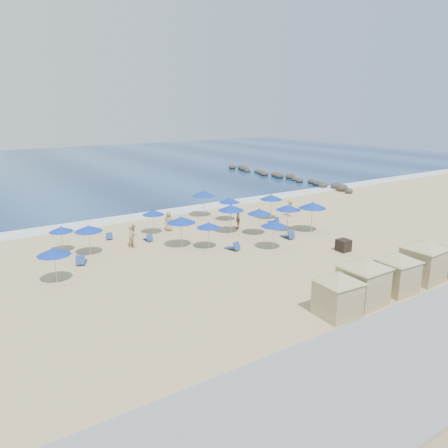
{
  "coord_description": "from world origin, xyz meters",
  "views": [
    {
      "loc": [
        -19.13,
        -23.41,
        10.51
      ],
      "look_at": [
        -1.33,
        3.0,
        1.85
      ],
      "focal_mm": 35.0,
      "sensor_mm": 36.0,
      "label": 1
    }
  ],
  "objects": [
    {
      "name": "surf_line",
      "position": [
        0.0,
        15.5,
        0.04
      ],
      "size": [
        160.0,
        2.5,
        0.08
      ],
      "primitive_type": "cube",
      "color": "white",
      "rests_on": "ground"
    },
    {
      "name": "umbrella_2",
      "position": [
        -11.88,
        8.71,
        1.77
      ],
      "size": [
        1.79,
        1.79,
        2.04
      ],
      "color": "#A5A8AD",
      "rests_on": "ground"
    },
    {
      "name": "beach_chair_4",
      "position": [
        4.33,
        1.96,
        0.26
      ],
      "size": [
        0.71,
        1.4,
        0.74
      ],
      "color": "navy",
      "rests_on": "ground"
    },
    {
      "name": "umbrella_0",
      "position": [
        -10.4,
        6.91,
        2.01
      ],
      "size": [
        2.04,
        2.04,
        2.32
      ],
      "color": "#A5A8AD",
      "rests_on": "ground"
    },
    {
      "name": "umbrella_9",
      "position": [
        2.37,
        12.04,
        2.3
      ],
      "size": [
        2.34,
        2.34,
        2.66
      ],
      "color": "#A5A8AD",
      "rests_on": "ground"
    },
    {
      "name": "beachgoer_0",
      "position": [
        -7.23,
        6.85,
        0.88
      ],
      "size": [
        0.76,
        0.75,
        1.77
      ],
      "primitive_type": "imported",
      "rotation": [
        0.0,
        0.0,
        0.75
      ],
      "color": "#A2805A",
      "rests_on": "ground"
    },
    {
      "name": "seawall",
      "position": [
        0.0,
        -13.5,
        0.65
      ],
      "size": [
        160.0,
        6.1,
        1.22
      ],
      "color": "gray",
      "rests_on": "ground"
    },
    {
      "name": "cabana_3",
      "position": [
        5.17,
        -9.3,
        1.66
      ],
      "size": [
        4.62,
        4.62,
        2.9
      ],
      "color": "tan",
      "rests_on": "ground"
    },
    {
      "name": "beach_chair_2",
      "position": [
        -5.46,
        7.74,
        0.21
      ],
      "size": [
        0.56,
        1.14,
        0.61
      ],
      "color": "navy",
      "rests_on": "ground"
    },
    {
      "name": "beach_chair_0",
      "position": [
        -11.51,
        5.42,
        0.26
      ],
      "size": [
        1.1,
        1.48,
        0.75
      ],
      "color": "navy",
      "rests_on": "ground"
    },
    {
      "name": "umbrella_3",
      "position": [
        -4.04,
        4.75,
        2.2
      ],
      "size": [
        2.23,
        2.23,
        2.54
      ],
      "color": "#A5A8AD",
      "rests_on": "ground"
    },
    {
      "name": "beach_chair_1",
      "position": [
        -7.89,
        9.99,
        0.22
      ],
      "size": [
        0.8,
        1.24,
        0.63
      ],
      "color": "navy",
      "rests_on": "ground"
    },
    {
      "name": "rock_jetty",
      "position": [
        24.01,
        24.9,
        0.36
      ],
      "size": [
        2.56,
        26.66,
        0.96
      ],
      "color": "#2A2523",
      "rests_on": "ground"
    },
    {
      "name": "umbrella_13",
      "position": [
        7.13,
        7.58,
        2.16
      ],
      "size": [
        2.19,
        2.19,
        2.49
      ],
      "color": "#A5A8AD",
      "rests_on": "ground"
    },
    {
      "name": "cabana_4",
      "position": [
        7.79,
        -9.28,
        1.62
      ],
      "size": [
        4.51,
        4.51,
        2.83
      ],
      "color": "tan",
      "rests_on": "ground"
    },
    {
      "name": "umbrella_8",
      "position": [
        1.32,
        5.86,
        2.22
      ],
      "size": [
        2.25,
        2.25,
        2.56
      ],
      "color": "#A5A8AD",
      "rests_on": "ground"
    },
    {
      "name": "beachgoer_1",
      "position": [
        -6.95,
        7.15,
        0.86
      ],
      "size": [
        0.89,
        1.0,
        1.71
      ],
      "primitive_type": "imported",
      "rotation": [
        0.0,
        0.0,
        1.23
      ],
      "color": "#A2805A",
      "rests_on": "ground"
    },
    {
      "name": "ocean",
      "position": [
        0.0,
        55.0,
        0.03
      ],
      "size": [
        160.0,
        80.0,
        0.06
      ],
      "primitive_type": "cube",
      "color": "navy",
      "rests_on": "ground"
    },
    {
      "name": "cabana_1",
      "position": [
        -0.58,
        -9.38,
        1.67
      ],
      "size": [
        4.64,
        4.64,
        2.91
      ],
      "color": "tan",
      "rests_on": "ground"
    },
    {
      "name": "beachgoer_2",
      "position": [
        2.61,
        6.67,
        0.79
      ],
      "size": [
        0.69,
        1.0,
        1.57
      ],
      "primitive_type": "imported",
      "rotation": [
        0.0,
        0.0,
        4.35
      ],
      "color": "#A2805A",
      "rests_on": "ground"
    },
    {
      "name": "beach_chair_5",
      "position": [
        6.57,
        6.35,
        0.21
      ],
      "size": [
        0.74,
        1.2,
        0.61
      ],
      "color": "navy",
      "rests_on": "ground"
    },
    {
      "name": "umbrella_5",
      "position": [
        -2.47,
        3.37,
        1.85
      ],
      "size": [
        1.88,
        1.88,
        2.14
      ],
      "color": "#A5A8AD",
      "rests_on": "ground"
    },
    {
      "name": "cabana_2",
      "position": [
        2.31,
        -9.46,
        1.51
      ],
      "size": [
        4.21,
        4.21,
        2.64
      ],
      "color": "tan",
      "rests_on": "ground"
    },
    {
      "name": "beachgoer_3",
      "position": [
        9.47,
        7.47,
        0.82
      ],
      "size": [
        1.11,
        1.22,
        1.64
      ],
      "primitive_type": "imported",
      "rotation": [
        0.0,
        0.0,
        4.1
      ],
      "color": "#A2805A",
      "rests_on": "ground"
    },
    {
      "name": "umbrella_4",
      "position": [
        -4.22,
        9.31,
        1.88
      ],
      "size": [
        1.9,
        1.9,
        2.16
      ],
      "color": "#A5A8AD",
      "rests_on": "ground"
    },
    {
      "name": "umbrella_1",
      "position": [
        -13.73,
        2.95,
        2.02
      ],
      "size": [
        2.05,
        2.05,
        2.33
      ],
      "color": "#A5A8AD",
      "rests_on": "ground"
    },
    {
      "name": "umbrella_12",
      "position": [
        2.94,
        4.11,
        2.02
      ],
      "size": [
        2.05,
        2.05,
        2.33
      ],
      "color": "#A5A8AD",
      "rests_on": "ground"
    },
    {
      "name": "umbrella_10",
      "position": [
        5.71,
        3.64,
        2.11
      ],
      "size": [
        2.14,
        2.14,
        2.44
      ],
      "color": "#A5A8AD",
      "rests_on": "ground"
    },
    {
      "name": "beachgoer_4",
      "position": [
        -2.74,
        9.5,
        0.85
      ],
      "size": [
        0.95,
        0.98,
        1.7
      ],
      "primitive_type": "imported",
      "rotation": [
        0.0,
        0.0,
        2.28
      ],
      "color": "#A2805A",
      "rests_on": "ground"
    },
    {
      "name": "umbrella_7",
      "position": [
        3.54,
        9.32,
        1.98
      ],
      "size": [
        2.01,
        2.01,
        2.29
      ],
      "color": "#A5A8AD",
      "rests_on": "ground"
    },
    {
      "name": "umbrella_11",
      "position": [
        7.25,
        2.29,
        2.35
      ],
      "size": [
        2.38,
        2.38,
        2.71
      ],
      "color": "#A5A8AD",
      "rests_on": "ground"
    },
    {
      "name": "cabana_0",
      "position": [
        -2.83,
        -9.62,
        1.49
      ],
      "size": [
        4.14,
        4.14,
        2.6
      ],
      "color": "tan",
      "rests_on": "ground"
    },
    {
      "name": "trash_bin",
      "position": [
        5.55,
        -2.73,
        0.45
      ],
      "size": [
        0.92,
        0.92,
        0.89
      ],
      "primitive_type": "cube",
      "rotation": [
        0.0,
        0.0,
        -0.03
      ],
      "color": "black",
      "rests_on": "ground"
    },
    {
      "name": "ground",
      "position": [
        0.0,
        0.0,
        0.0
      ],
      "size": [
        160.0,
        160.0,
        0.0
      ],
      "primitive_type": "plane",
      "color": "tan",
      "rests_on": "ground"
    },
    {
      "name": "beach_chair_3",
      "position": [
        -1.1,
        2.04,
        0.24
      ],
      "size": [
        0.79,
        1.36,
        0.7
      ],
      "color": "navy",
      "rests_on": "ground"
    },
    {
      "name": "umbrella_6",
      "position": [
        1.5,
        0.5,
        2.01
      ],
      "size": [
        2.03,
        2.03,
        2.31
      ],
      "color": "#A5A8AD",
      "rests_on": "ground"
    }
  ]
}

